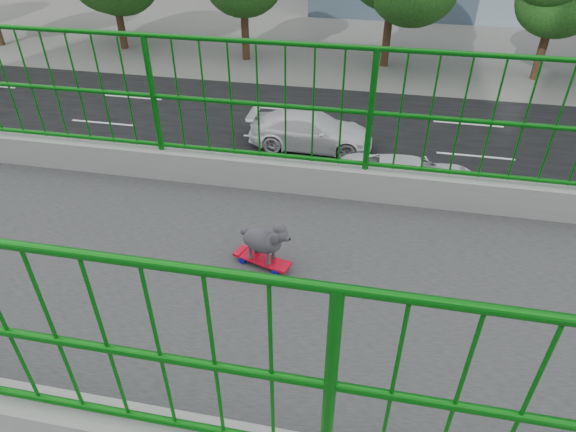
# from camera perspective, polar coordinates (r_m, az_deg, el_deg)

# --- Properties ---
(road) EXTENTS (18.00, 90.00, 0.02)m
(road) POSITION_cam_1_polar(r_m,az_deg,el_deg) (18.86, -3.01, 4.73)
(road) COLOR black
(road) RESTS_ON ground
(skateboard) EXTENTS (0.27, 0.49, 0.06)m
(skateboard) POSITION_cam_1_polar(r_m,az_deg,el_deg) (3.99, -2.95, -5.01)
(skateboard) COLOR red
(skateboard) RESTS_ON footbridge
(poodle) EXTENTS (0.26, 0.43, 0.37)m
(poodle) POSITION_cam_1_polar(r_m,az_deg,el_deg) (3.85, -2.74, -2.71)
(poodle) COLOR #29262B
(poodle) RESTS_ON skateboard
(car_2) EXTENTS (2.36, 5.12, 1.42)m
(car_2) POSITION_cam_1_polar(r_m,az_deg,el_deg) (17.59, 13.90, 3.85)
(car_2) COLOR silver
(car_2) RESTS_ON ground
(car_3) EXTENTS (2.02, 4.97, 1.44)m
(car_3) POSITION_cam_1_polar(r_m,az_deg,el_deg) (20.53, 2.61, 9.69)
(car_3) COLOR silver
(car_3) RESTS_ON ground
(car_5) EXTENTS (1.67, 4.80, 1.58)m
(car_5) POSITION_cam_1_polar(r_m,az_deg,el_deg) (14.77, -24.90, -5.27)
(car_5) COLOR silver
(car_5) RESTS_ON ground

